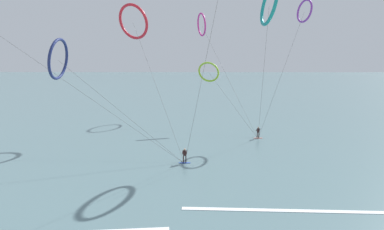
% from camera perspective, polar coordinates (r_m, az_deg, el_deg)
% --- Properties ---
extents(sea_water, '(400.00, 200.00, 0.08)m').
position_cam_1_polar(sea_water, '(122.55, 0.28, 4.60)').
color(sea_water, slate).
rests_on(sea_water, ground).
extents(surfer_cobalt, '(1.40, 0.60, 1.70)m').
position_cam_1_polar(surfer_cobalt, '(38.61, -1.24, -6.99)').
color(surfer_cobalt, '#2647B7').
rests_on(surfer_cobalt, ground).
extents(surfer_coral, '(1.40, 0.73, 1.70)m').
position_cam_1_polar(surfer_coral, '(50.47, 11.01, -3.02)').
color(surfer_coral, '#EA7260').
rests_on(surfer_coral, ground).
extents(kite_magenta, '(8.95, 25.03, 20.32)m').
position_cam_1_polar(kite_magenta, '(71.13, 1.62, 14.88)').
color(kite_magenta, '#CC288E').
rests_on(kite_magenta, ground).
extents(kite_navy, '(14.81, 4.76, 14.00)m').
position_cam_1_polar(kite_navy, '(41.31, -21.46, 8.69)').
color(kite_navy, navy).
rests_on(kite_navy, ground).
extents(kite_violet, '(8.44, 7.52, 20.42)m').
position_cam_1_polar(kite_violet, '(56.81, 18.30, 16.18)').
color(kite_violet, purple).
rests_on(kite_violet, ground).
extents(kite_teal, '(1.98, 7.88, 20.75)m').
position_cam_1_polar(kite_teal, '(44.40, 12.79, 17.61)').
color(kite_teal, teal).
rests_on(kite_teal, ground).
extents(kite_crimson, '(11.02, 18.32, 19.62)m').
position_cam_1_polar(kite_crimson, '(53.85, -9.81, 15.13)').
color(kite_crimson, red).
rests_on(kite_crimson, ground).
extents(kite_lime, '(8.93, 9.01, 10.94)m').
position_cam_1_polar(kite_lime, '(55.94, 2.84, 7.23)').
color(kite_lime, '#8CC62D').
rests_on(kite_lime, ground).
extents(wave_crest_mid, '(17.05, 1.20, 0.12)m').
position_cam_1_polar(wave_crest_mid, '(28.88, 16.03, -15.21)').
color(wave_crest_mid, white).
rests_on(wave_crest_mid, ground).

